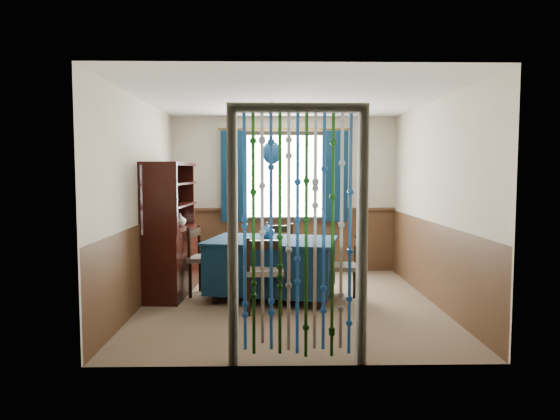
{
  "coord_description": "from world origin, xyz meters",
  "views": [
    {
      "loc": [
        -0.23,
        -6.06,
        1.62
      ],
      "look_at": [
        -0.1,
        0.27,
        1.14
      ],
      "focal_mm": 32.0,
      "sensor_mm": 36.0,
      "label": 1
    }
  ],
  "objects_px": {
    "chair_left": "(205,259)",
    "vase_table": "(267,231)",
    "pendant_lamp": "(272,153)",
    "vase_sideboard": "(180,219)",
    "chair_far": "(280,253)",
    "chair_near": "(264,272)",
    "chair_right": "(346,267)",
    "bowl_shelf": "(170,204)",
    "sideboard": "(171,249)",
    "dining_table": "(272,264)"
  },
  "relations": [
    {
      "from": "pendant_lamp",
      "to": "bowl_shelf",
      "type": "relative_size",
      "value": 3.97
    },
    {
      "from": "dining_table",
      "to": "vase_table",
      "type": "bearing_deg",
      "value": 128.22
    },
    {
      "from": "chair_left",
      "to": "dining_table",
      "type": "bearing_deg",
      "value": 89.81
    },
    {
      "from": "chair_far",
      "to": "chair_left",
      "type": "height_order",
      "value": "chair_left"
    },
    {
      "from": "pendant_lamp",
      "to": "vase_sideboard",
      "type": "xyz_separation_m",
      "value": [
        -1.28,
        0.66,
        -0.89
      ]
    },
    {
      "from": "chair_right",
      "to": "chair_far",
      "type": "bearing_deg",
      "value": 46.3
    },
    {
      "from": "chair_left",
      "to": "vase_sideboard",
      "type": "xyz_separation_m",
      "value": [
        -0.41,
        0.46,
        0.49
      ]
    },
    {
      "from": "vase_sideboard",
      "to": "chair_far",
      "type": "bearing_deg",
      "value": 2.81
    },
    {
      "from": "sideboard",
      "to": "vase_table",
      "type": "xyz_separation_m",
      "value": [
        1.28,
        -0.17,
        0.25
      ]
    },
    {
      "from": "pendant_lamp",
      "to": "vase_table",
      "type": "height_order",
      "value": "pendant_lamp"
    },
    {
      "from": "pendant_lamp",
      "to": "bowl_shelf",
      "type": "xyz_separation_m",
      "value": [
        -1.28,
        -0.03,
        -0.65
      ]
    },
    {
      "from": "chair_far",
      "to": "chair_right",
      "type": "height_order",
      "value": "chair_far"
    },
    {
      "from": "pendant_lamp",
      "to": "vase_table",
      "type": "distance_m",
      "value": 1.02
    },
    {
      "from": "chair_far",
      "to": "vase_table",
      "type": "xyz_separation_m",
      "value": [
        -0.17,
        -0.6,
        0.39
      ]
    },
    {
      "from": "pendant_lamp",
      "to": "vase_sideboard",
      "type": "distance_m",
      "value": 1.69
    },
    {
      "from": "chair_far",
      "to": "chair_left",
      "type": "xyz_separation_m",
      "value": [
        -0.98,
        -0.53,
        0.01
      ]
    },
    {
      "from": "bowl_shelf",
      "to": "vase_sideboard",
      "type": "bearing_deg",
      "value": 90.0
    },
    {
      "from": "dining_table",
      "to": "bowl_shelf",
      "type": "xyz_separation_m",
      "value": [
        -1.28,
        -0.03,
        0.77
      ]
    },
    {
      "from": "dining_table",
      "to": "chair_left",
      "type": "height_order",
      "value": "chair_left"
    },
    {
      "from": "sideboard",
      "to": "pendant_lamp",
      "type": "distance_m",
      "value": 1.86
    },
    {
      "from": "dining_table",
      "to": "chair_left",
      "type": "xyz_separation_m",
      "value": [
        -0.87,
        0.19,
        0.04
      ]
    },
    {
      "from": "chair_right",
      "to": "vase_sideboard",
      "type": "relative_size",
      "value": 4.17
    },
    {
      "from": "chair_left",
      "to": "vase_sideboard",
      "type": "height_order",
      "value": "vase_sideboard"
    },
    {
      "from": "chair_near",
      "to": "vase_sideboard",
      "type": "relative_size",
      "value": 4.58
    },
    {
      "from": "sideboard",
      "to": "bowl_shelf",
      "type": "height_order",
      "value": "sideboard"
    },
    {
      "from": "sideboard",
      "to": "vase_sideboard",
      "type": "bearing_deg",
      "value": 83.8
    },
    {
      "from": "pendant_lamp",
      "to": "sideboard",
      "type": "bearing_deg",
      "value": 167.54
    },
    {
      "from": "vase_table",
      "to": "bowl_shelf",
      "type": "xyz_separation_m",
      "value": [
        -1.22,
        -0.15,
        0.36
      ]
    },
    {
      "from": "chair_left",
      "to": "vase_sideboard",
      "type": "distance_m",
      "value": 0.79
    },
    {
      "from": "pendant_lamp",
      "to": "bowl_shelf",
      "type": "height_order",
      "value": "pendant_lamp"
    },
    {
      "from": "pendant_lamp",
      "to": "vase_table",
      "type": "xyz_separation_m",
      "value": [
        -0.06,
        0.13,
        -1.01
      ]
    },
    {
      "from": "sideboard",
      "to": "vase_sideboard",
      "type": "relative_size",
      "value": 8.97
    },
    {
      "from": "sideboard",
      "to": "pendant_lamp",
      "type": "relative_size",
      "value": 2.23
    },
    {
      "from": "sideboard",
      "to": "chair_far",
      "type": "bearing_deg",
      "value": 19.7
    },
    {
      "from": "chair_left",
      "to": "pendant_lamp",
      "type": "height_order",
      "value": "pendant_lamp"
    },
    {
      "from": "sideboard",
      "to": "vase_sideboard",
      "type": "height_order",
      "value": "sideboard"
    },
    {
      "from": "chair_left",
      "to": "sideboard",
      "type": "bearing_deg",
      "value": -90.01
    },
    {
      "from": "chair_near",
      "to": "pendant_lamp",
      "type": "relative_size",
      "value": 1.14
    },
    {
      "from": "chair_right",
      "to": "bowl_shelf",
      "type": "xyz_separation_m",
      "value": [
        -2.21,
        0.13,
        0.78
      ]
    },
    {
      "from": "dining_table",
      "to": "bowl_shelf",
      "type": "relative_size",
      "value": 9.04
    },
    {
      "from": "chair_near",
      "to": "chair_left",
      "type": "bearing_deg",
      "value": 131.57
    },
    {
      "from": "vase_table",
      "to": "chair_near",
      "type": "bearing_deg",
      "value": -92.18
    },
    {
      "from": "dining_table",
      "to": "chair_far",
      "type": "xyz_separation_m",
      "value": [
        0.11,
        0.72,
        0.02
      ]
    },
    {
      "from": "chair_right",
      "to": "pendant_lamp",
      "type": "bearing_deg",
      "value": 83.89
    },
    {
      "from": "chair_left",
      "to": "sideboard",
      "type": "relative_size",
      "value": 0.52
    },
    {
      "from": "chair_right",
      "to": "vase_table",
      "type": "distance_m",
      "value": 1.11
    },
    {
      "from": "chair_left",
      "to": "vase_table",
      "type": "relative_size",
      "value": 4.86
    },
    {
      "from": "chair_near",
      "to": "sideboard",
      "type": "relative_size",
      "value": 0.51
    },
    {
      "from": "chair_near",
      "to": "chair_right",
      "type": "distance_m",
      "value": 1.13
    },
    {
      "from": "chair_far",
      "to": "vase_table",
      "type": "distance_m",
      "value": 0.73
    }
  ]
}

